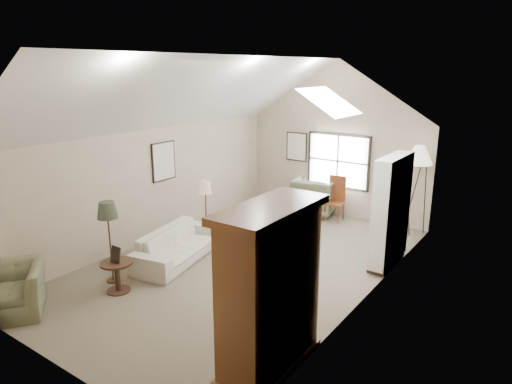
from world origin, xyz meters
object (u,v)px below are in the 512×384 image
Objects in this scene: sofa at (179,245)px; armchair_near at (4,291)px; side_table at (118,277)px; armchair_far at (315,196)px; side_chair at (334,199)px; coffee_table at (240,236)px; armoire at (270,290)px.

armchair_near is (-0.77, -3.10, 0.06)m from sofa.
side_table is at bearing 6.56° from armchair_near.
armchair_far is 0.71m from side_chair.
armchair_near is 1.33× the size of coffee_table.
armchair_far reaches higher than sofa.
armoire is at bearing -36.16° from armchair_near.
side_chair is (0.67, -0.23, 0.07)m from armchair_far.
sofa is 3.20m from armchair_near.
armoire is 2.50× the size of coffee_table.
side_chair is at bearing 108.02° from armoire.
sofa is 1.90× the size of armchair_near.
sofa reaches higher than coffee_table.
sofa is at bearing -115.11° from side_chair.
armchair_near is at bearing 66.90° from armchair_far.
armchair_near is 7.57m from armchair_far.
sofa is 1.43m from coffee_table.
sofa is 1.60m from side_table.
armchair_near is at bearing -112.44° from side_chair.
armchair_far reaches higher than coffee_table.
coffee_table is at bearing 74.57° from armchair_far.
armoire is 0.99× the size of sofa.
armchair_near reaches higher than sofa.
coffee_table is (-0.23, -2.99, -0.27)m from armchair_far.
sofa is 2.04× the size of armchair_far.
armchair_far is at bearing 112.90° from armoire.
armoire is 3.93m from sofa.
coffee_table is at bearing 132.13° from armoire.
coffee_table is at bearing 80.41° from side_table.
sofa is at bearing 68.18° from armchair_far.
armoire is at bearing -129.78° from sofa.
side_table is 5.84m from side_chair.
armchair_near is 2.10× the size of side_table.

